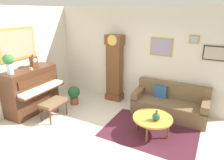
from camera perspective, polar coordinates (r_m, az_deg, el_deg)
ground_plane at (r=4.59m, az=-5.60°, el=-17.34°), size 6.40×6.00×0.10m
wall_left at (r=5.74m, az=-28.34°, el=4.16°), size 0.13×4.90×2.80m
wall_back at (r=5.96m, az=6.92°, el=6.75°), size 5.30×0.13×2.80m
area_rug at (r=4.90m, az=10.74°, el=-14.23°), size 2.10×1.50×0.01m
piano at (r=5.91m, az=-21.93°, el=-2.67°), size 0.87×1.44×1.22m
piano_bench at (r=5.40m, az=-16.42°, el=-6.49°), size 0.42×0.70×0.48m
grandfather_clock at (r=6.09m, az=0.71°, el=2.88°), size 0.52×0.34×2.03m
couch at (r=5.60m, az=16.13°, el=-6.56°), size 1.90×0.80×0.84m
coffee_table at (r=4.63m, az=11.49°, el=-10.69°), size 0.88×0.88×0.43m
mantel_clock at (r=5.80m, az=-21.44°, el=5.06°), size 0.13×0.18×0.38m
flower_vase at (r=5.34m, az=-27.39°, el=4.70°), size 0.26×0.26×0.58m
teacup at (r=5.61m, az=-22.08°, el=2.97°), size 0.12×0.12×0.06m
green_jug at (r=4.46m, az=12.48°, el=-10.22°), size 0.17×0.17×0.24m
potted_plant at (r=6.08m, az=-10.79°, el=-3.92°), size 0.36×0.36×0.56m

